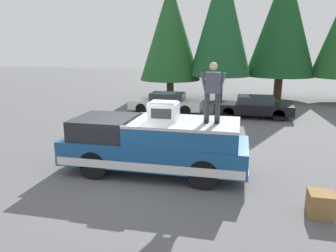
# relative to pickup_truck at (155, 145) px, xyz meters

# --- Properties ---
(ground_plane) EXTENTS (90.00, 90.00, 0.00)m
(ground_plane) POSITION_rel_pickup_truck_xyz_m (-0.37, 0.57, -0.87)
(ground_plane) COLOR #565659
(pickup_truck) EXTENTS (2.01, 5.54, 1.65)m
(pickup_truck) POSITION_rel_pickup_truck_xyz_m (0.00, 0.00, 0.00)
(pickup_truck) COLOR navy
(pickup_truck) RESTS_ON ground
(compressor_unit) EXTENTS (0.65, 0.84, 0.56)m
(compressor_unit) POSITION_rel_pickup_truck_xyz_m (-0.03, -0.29, 1.05)
(compressor_unit) COLOR silver
(compressor_unit) RESTS_ON pickup_truck
(person_on_truck_bed) EXTENTS (0.29, 0.72, 1.69)m
(person_on_truck_bed) POSITION_rel_pickup_truck_xyz_m (-0.02, -1.68, 1.68)
(person_on_truck_bed) COLOR #333338
(person_on_truck_bed) RESTS_ON pickup_truck
(parked_car_black) EXTENTS (1.64, 4.10, 1.16)m
(parked_car_black) POSITION_rel_pickup_truck_xyz_m (8.83, -3.13, -0.29)
(parked_car_black) COLOR black
(parked_car_black) RESTS_ON ground
(parked_car_white) EXTENTS (1.64, 4.10, 1.16)m
(parked_car_white) POSITION_rel_pickup_truck_xyz_m (8.98, 1.74, -0.29)
(parked_car_white) COLOR white
(parked_car_white) RESTS_ON ground
(wooden_crate) EXTENTS (0.56, 0.56, 0.56)m
(wooden_crate) POSITION_rel_pickup_truck_xyz_m (-1.72, -4.36, -0.59)
(wooden_crate) COLOR olive
(wooden_crate) RESTS_ON ground
(conifer_left) EXTENTS (4.77, 4.77, 9.24)m
(conifer_left) POSITION_rel_pickup_truck_xyz_m (15.65, -5.01, 4.57)
(conifer_left) COLOR #4C3826
(conifer_left) RESTS_ON ground
(conifer_center_left) EXTENTS (4.23, 4.23, 9.42)m
(conifer_center_left) POSITION_rel_pickup_truck_xyz_m (14.17, -0.88, 4.69)
(conifer_center_left) COLOR #4C3826
(conifer_center_left) RESTS_ON ground
(conifer_center_right) EXTENTS (4.34, 4.34, 8.17)m
(conifer_center_right) POSITION_rel_pickup_truck_xyz_m (14.32, 2.69, 3.88)
(conifer_center_right) COLOR #4C3826
(conifer_center_right) RESTS_ON ground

